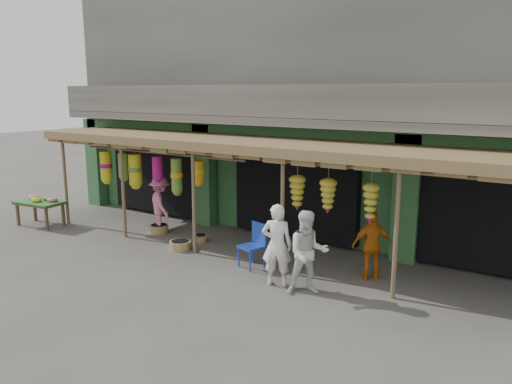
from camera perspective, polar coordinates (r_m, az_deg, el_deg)
The scene contains 12 objects.
ground at distance 11.86m, azimuth -0.75°, elevation -7.97°, with size 80.00×80.00×0.00m, color #514C47.
building at distance 15.45m, azimuth 9.57°, elevation 9.19°, with size 16.40×6.80×7.00m.
awning at distance 12.01m, azimuth 0.78°, elevation 4.94°, with size 14.00×2.70×2.79m.
flower_table at distance 16.10m, azimuth -23.40°, elevation -1.08°, with size 1.55×1.02×0.88m.
blue_chair at distance 11.38m, azimuth -0.16°, elevation -5.80°, with size 0.61×0.61×1.02m.
basket_left at distance 14.42m, azimuth -11.04°, elevation -4.15°, with size 0.54×0.54×0.22m, color #8E6340.
basket_mid at distance 12.86m, azimuth -8.66°, elevation -6.03°, with size 0.55×0.55×0.21m, color olive.
basket_right at distance 13.43m, azimuth -6.42°, elevation -5.29°, with size 0.39×0.39×0.18m, color olive.
person_front at distance 10.23m, azimuth 2.41°, elevation -6.08°, with size 0.63×0.41×1.73m, color white.
person_right at distance 9.88m, azimuth 5.96°, elevation -6.92°, with size 0.82×0.64×1.68m, color silver.
person_vendor at distance 10.86m, azimuth 13.16°, elevation -5.96°, with size 0.88×0.37×1.50m, color #C26312.
person_shopper at distance 14.29m, azimuth -10.89°, elevation -1.42°, with size 1.04×0.60×1.61m, color pink.
Camera 1 is at (6.30, -9.23, 3.96)m, focal length 35.00 mm.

